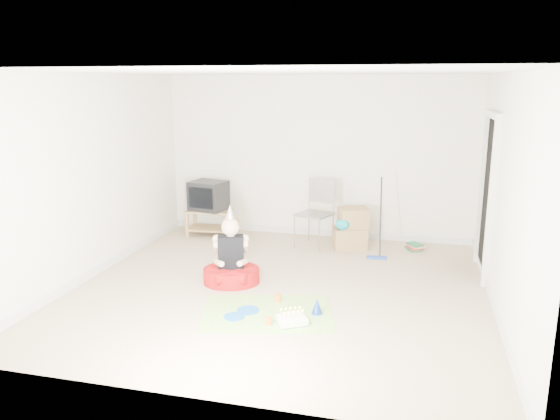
% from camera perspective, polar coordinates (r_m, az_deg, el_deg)
% --- Properties ---
extents(ground, '(5.00, 5.00, 0.00)m').
position_cam_1_polar(ground, '(6.82, -0.00, -8.19)').
color(ground, tan).
rests_on(ground, ground).
extents(doorway_recess, '(0.02, 0.90, 2.05)m').
position_cam_1_polar(doorway_recess, '(7.56, 20.91, 1.18)').
color(doorway_recess, black).
rests_on(doorway_recess, ground).
extents(tv_stand, '(0.72, 0.48, 0.44)m').
position_cam_1_polar(tv_stand, '(9.10, -7.40, -1.04)').
color(tv_stand, olive).
rests_on(tv_stand, ground).
extents(crt_tv, '(0.63, 0.56, 0.48)m').
position_cam_1_polar(crt_tv, '(9.01, -7.48, 1.51)').
color(crt_tv, black).
rests_on(crt_tv, tv_stand).
extents(folding_chair, '(0.61, 0.60, 1.07)m').
position_cam_1_polar(folding_chair, '(8.35, 3.59, -0.44)').
color(folding_chair, gray).
rests_on(folding_chair, ground).
extents(cardboard_boxes, '(0.59, 0.53, 0.62)m').
position_cam_1_polar(cardboard_boxes, '(8.39, 7.40, -1.99)').
color(cardboard_boxes, '#A07A4D').
rests_on(cardboard_boxes, ground).
extents(floor_mop, '(0.29, 0.38, 1.14)m').
position_cam_1_polar(floor_mop, '(7.95, 10.14, -3.23)').
color(floor_mop, '#223EAD').
rests_on(floor_mop, ground).
extents(book_pile, '(0.28, 0.31, 0.11)m').
position_cam_1_polar(book_pile, '(8.55, 13.89, -3.73)').
color(book_pile, '#236B3A').
rests_on(book_pile, ground).
extents(seated_woman, '(0.89, 0.89, 1.02)m').
position_cam_1_polar(seated_woman, '(6.95, -5.11, -5.86)').
color(seated_woman, '#A80F10').
rests_on(seated_woman, ground).
extents(party_mat, '(1.63, 1.34, 0.01)m').
position_cam_1_polar(party_mat, '(6.13, -1.31, -10.69)').
color(party_mat, '#F13287').
rests_on(party_mat, ground).
extents(birthday_cake, '(0.37, 0.35, 0.14)m').
position_cam_1_polar(birthday_cake, '(5.86, 1.23, -11.47)').
color(birthday_cake, white).
rests_on(birthday_cake, party_mat).
extents(blue_plate_near, '(0.33, 0.33, 0.01)m').
position_cam_1_polar(blue_plate_near, '(6.18, -3.37, -10.41)').
color(blue_plate_near, '#165EB3').
rests_on(blue_plate_near, party_mat).
extents(blue_plate_far, '(0.31, 0.31, 0.01)m').
position_cam_1_polar(blue_plate_far, '(6.04, -4.82, -11.05)').
color(blue_plate_far, '#165EB3').
rests_on(blue_plate_far, party_mat).
extents(orange_cup_near, '(0.08, 0.08, 0.08)m').
position_cam_1_polar(orange_cup_near, '(6.40, -0.25, -9.18)').
color(orange_cup_near, orange).
rests_on(orange_cup_near, party_mat).
extents(orange_cup_far, '(0.08, 0.08, 0.08)m').
position_cam_1_polar(orange_cup_far, '(5.84, -1.19, -11.53)').
color(orange_cup_far, orange).
rests_on(orange_cup_far, party_mat).
extents(blue_party_hat, '(0.17, 0.17, 0.18)m').
position_cam_1_polar(blue_party_hat, '(6.09, 3.88, -9.96)').
color(blue_party_hat, '#173EA6').
rests_on(blue_party_hat, party_mat).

